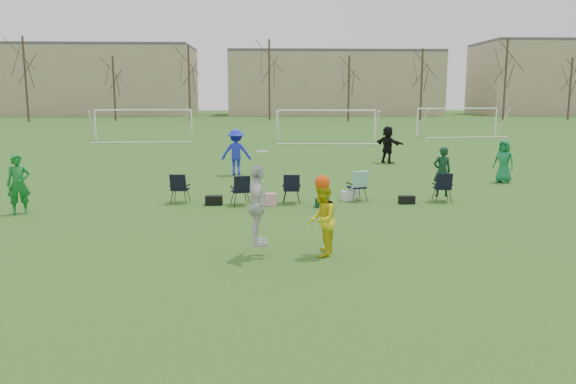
{
  "coord_description": "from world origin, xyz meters",
  "views": [
    {
      "loc": [
        -0.54,
        -10.15,
        3.45
      ],
      "look_at": [
        -0.04,
        2.7,
        1.25
      ],
      "focal_mm": 35.0,
      "sensor_mm": 36.0,
      "label": 1
    }
  ],
  "objects_px": {
    "fielder_blue": "(236,152)",
    "goal_mid": "(326,117)",
    "center_contest": "(290,212)",
    "fielder_green_far": "(504,161)",
    "goal_left": "(144,116)",
    "goal_right": "(458,114)",
    "fielder_green_near": "(19,184)",
    "fielder_black": "(388,145)"
  },
  "relations": [
    {
      "from": "fielder_green_near",
      "to": "goal_mid",
      "type": "bearing_deg",
      "value": 44.28
    },
    {
      "from": "fielder_green_far",
      "to": "goal_mid",
      "type": "xyz_separation_m",
      "value": [
        -5.04,
        20.04,
        1.06
      ]
    },
    {
      "from": "goal_left",
      "to": "fielder_green_near",
      "type": "bearing_deg",
      "value": -90.52
    },
    {
      "from": "fielder_green_far",
      "to": "fielder_green_near",
      "type": "bearing_deg",
      "value": -114.9
    },
    {
      "from": "center_contest",
      "to": "goal_right",
      "type": "relative_size",
      "value": 0.31
    },
    {
      "from": "fielder_blue",
      "to": "fielder_black",
      "type": "xyz_separation_m",
      "value": [
        7.64,
        4.16,
        -0.04
      ]
    },
    {
      "from": "fielder_green_near",
      "to": "fielder_blue",
      "type": "distance_m",
      "value": 10.1
    },
    {
      "from": "fielder_green_near",
      "to": "fielder_black",
      "type": "distance_m",
      "value": 18.35
    },
    {
      "from": "center_contest",
      "to": "goal_mid",
      "type": "distance_m",
      "value": 30.59
    },
    {
      "from": "goal_left",
      "to": "fielder_green_far",
      "type": "bearing_deg",
      "value": -54.18
    },
    {
      "from": "fielder_green_far",
      "to": "goal_right",
      "type": "distance_m",
      "value": 26.98
    },
    {
      "from": "goal_left",
      "to": "goal_mid",
      "type": "xyz_separation_m",
      "value": [
        14.0,
        -2.0,
        0.0
      ]
    },
    {
      "from": "fielder_green_far",
      "to": "goal_left",
      "type": "height_order",
      "value": "goal_left"
    },
    {
      "from": "fielder_black",
      "to": "goal_right",
      "type": "bearing_deg",
      "value": -63.64
    },
    {
      "from": "goal_mid",
      "to": "goal_right",
      "type": "relative_size",
      "value": 1.01
    },
    {
      "from": "fielder_green_near",
      "to": "goal_right",
      "type": "height_order",
      "value": "goal_right"
    },
    {
      "from": "fielder_blue",
      "to": "goal_mid",
      "type": "xyz_separation_m",
      "value": [
        5.86,
        17.4,
        0.92
      ]
    },
    {
      "from": "fielder_green_far",
      "to": "goal_right",
      "type": "relative_size",
      "value": 0.23
    },
    {
      "from": "fielder_black",
      "to": "center_contest",
      "type": "xyz_separation_m",
      "value": [
        -5.81,
        -17.06,
        0.02
      ]
    },
    {
      "from": "fielder_green_far",
      "to": "goal_left",
      "type": "distance_m",
      "value": 29.15
    },
    {
      "from": "fielder_green_near",
      "to": "goal_mid",
      "type": "relative_size",
      "value": 0.24
    },
    {
      "from": "fielder_blue",
      "to": "center_contest",
      "type": "height_order",
      "value": "center_contest"
    },
    {
      "from": "goal_mid",
      "to": "fielder_black",
      "type": "bearing_deg",
      "value": -78.34
    },
    {
      "from": "goal_mid",
      "to": "goal_right",
      "type": "height_order",
      "value": "same"
    },
    {
      "from": "center_contest",
      "to": "goal_mid",
      "type": "xyz_separation_m",
      "value": [
        4.03,
        30.3,
        0.94
      ]
    },
    {
      "from": "fielder_green_near",
      "to": "goal_right",
      "type": "xyz_separation_m",
      "value": [
        23.84,
        31.54,
        1.03
      ]
    },
    {
      "from": "goal_right",
      "to": "goal_left",
      "type": "bearing_deg",
      "value": -179.25
    },
    {
      "from": "fielder_green_near",
      "to": "goal_left",
      "type": "bearing_deg",
      "value": 73.64
    },
    {
      "from": "center_contest",
      "to": "goal_left",
      "type": "relative_size",
      "value": 0.31
    },
    {
      "from": "fielder_blue",
      "to": "goal_mid",
      "type": "height_order",
      "value": "goal_mid"
    },
    {
      "from": "fielder_green_near",
      "to": "fielder_green_far",
      "type": "xyz_separation_m",
      "value": [
        16.88,
        5.49,
        -0.03
      ]
    },
    {
      "from": "fielder_green_far",
      "to": "goal_right",
      "type": "height_order",
      "value": "goal_right"
    },
    {
      "from": "goal_mid",
      "to": "center_contest",
      "type": "bearing_deg",
      "value": -93.57
    },
    {
      "from": "fielder_green_near",
      "to": "fielder_black",
      "type": "height_order",
      "value": "fielder_black"
    },
    {
      "from": "fielder_green_far",
      "to": "goal_right",
      "type": "xyz_separation_m",
      "value": [
        6.96,
        26.04,
        1.06
      ]
    },
    {
      "from": "fielder_blue",
      "to": "goal_right",
      "type": "xyz_separation_m",
      "value": [
        17.86,
        23.4,
        0.92
      ]
    },
    {
      "from": "fielder_black",
      "to": "goal_mid",
      "type": "xyz_separation_m",
      "value": [
        -1.78,
        13.25,
        0.96
      ]
    },
    {
      "from": "center_contest",
      "to": "goal_left",
      "type": "height_order",
      "value": "goal_left"
    },
    {
      "from": "center_contest",
      "to": "goal_right",
      "type": "xyz_separation_m",
      "value": [
        16.03,
        36.3,
        0.94
      ]
    },
    {
      "from": "fielder_black",
      "to": "fielder_blue",
      "type": "bearing_deg",
      "value": 82.87
    },
    {
      "from": "fielder_green_far",
      "to": "goal_right",
      "type": "bearing_deg",
      "value": 122.12
    },
    {
      "from": "fielder_blue",
      "to": "center_contest",
      "type": "relative_size",
      "value": 0.87
    }
  ]
}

